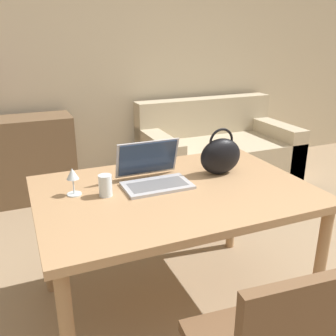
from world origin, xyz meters
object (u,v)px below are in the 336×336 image
object	(u,v)px
drinking_glass	(105,185)
wine_glass	(73,177)
laptop	(153,172)
couch	(216,152)
handbag	(221,156)

from	to	relation	value
drinking_glass	wine_glass	size ratio (longest dim) A/B	0.78
laptop	wine_glass	xyz separation A→B (m)	(-0.42, 0.00, 0.04)
laptop	drinking_glass	distance (m)	0.29
couch	handbag	distance (m)	1.94
drinking_glass	handbag	xyz separation A→B (m)	(0.68, 0.05, 0.05)
drinking_glass	laptop	bearing A→B (deg)	14.55
wine_glass	handbag	world-z (taller)	handbag
handbag	wine_glass	bearing A→B (deg)	178.20
couch	wine_glass	distance (m)	2.42
laptop	handbag	size ratio (longest dim) A/B	1.32
laptop	handbag	xyz separation A→B (m)	(0.40, -0.02, 0.05)
drinking_glass	wine_glass	xyz separation A→B (m)	(-0.14, 0.07, 0.04)
laptop	drinking_glass	size ratio (longest dim) A/B	3.23
couch	handbag	bearing A→B (deg)	-119.92
drinking_glass	handbag	world-z (taller)	handbag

